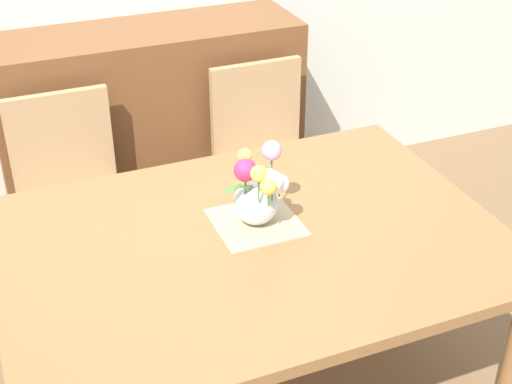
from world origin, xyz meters
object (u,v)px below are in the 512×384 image
Objects in this scene: dining_table at (251,258)px; chair_right at (265,151)px; chair_left at (71,189)px; flower_vase at (259,192)px; dresser at (152,131)px.

dining_table is 1.75× the size of chair_right.
chair_right is (0.86, 0.00, 0.00)m from chair_left.
chair_left is 1.04m from flower_vase.
dresser is 5.30× the size of flower_vase.
chair_left and chair_right have the same top height.
chair_right is 3.39× the size of flower_vase.
dresser is at bearing 90.93° from flower_vase.
chair_left is at bearing 119.41° from flower_vase.
flower_vase is (0.48, -0.85, 0.35)m from chair_left.
dining_table is 5.95× the size of flower_vase.
dining_table is 0.22m from flower_vase.
flower_vase is at bearing 65.64° from chair_right.
chair_right is at bearing -180.00° from chair_left.
chair_right is at bearing 65.64° from flower_vase.
dresser reaches higher than chair_left.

